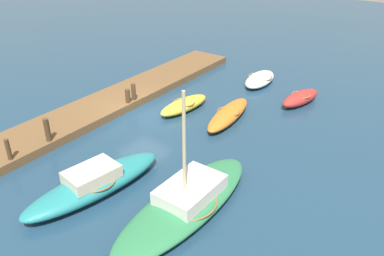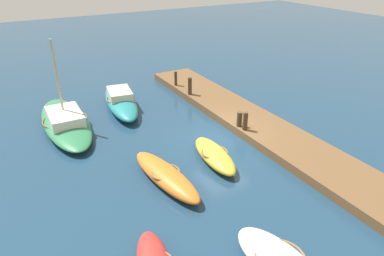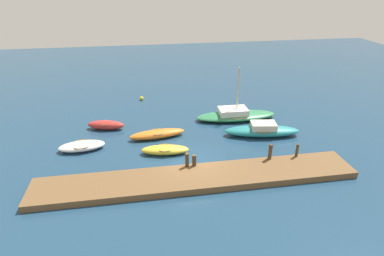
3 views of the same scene
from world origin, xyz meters
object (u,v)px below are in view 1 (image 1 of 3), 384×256
Objects in this scene: sailboat_green at (186,201)px; mooring_post_west at (134,92)px; rowboat_yellow at (184,105)px; dinghy_red at (300,98)px; mooring_post_mid_east at (47,130)px; motorboat_teal at (95,182)px; mooring_post_mid_west at (128,96)px; rowboat_white at (260,79)px; rowboat_orange at (228,114)px; mooring_post_east at (8,149)px.

sailboat_green is 9.53m from mooring_post_west.
mooring_post_west reaches higher than rowboat_yellow.
mooring_post_mid_east is at bearing -20.31° from dinghy_red.
rowboat_yellow is at bearing -159.60° from motorboat_teal.
mooring_post_mid_west reaches higher than motorboat_teal.
sailboat_green is (11.31, 0.19, 0.03)m from dinghy_red.
mooring_post_mid_east is (11.43, -7.53, 0.59)m from dinghy_red.
mooring_post_mid_west is at bearing 180.00° from mooring_post_mid_east.
dinghy_red reaches higher than rowboat_white.
rowboat_white is 3.59× the size of mooring_post_west.
dinghy_red is at bearing 146.61° from mooring_post_mid_east.
sailboat_green is at bearing 117.81° from motorboat_teal.
rowboat_orange reaches higher than rowboat_yellow.
rowboat_white is (-1.51, -3.33, -0.07)m from dinghy_red.
mooring_post_east is at bearing 0.00° from mooring_post_mid_east.
rowboat_yellow is (4.53, -4.93, -0.06)m from dinghy_red.
mooring_post_mid_west is at bearing -122.52° from sailboat_green.
sailboat_green is at bearing 105.01° from mooring_post_east.
dinghy_red is 3.36× the size of mooring_post_east.
mooring_post_mid_east is at bearing 180.00° from mooring_post_east.
mooring_post_west reaches higher than motorboat_teal.
rowboat_yellow is (6.04, -1.60, 0.01)m from rowboat_white.
mooring_post_mid_east reaches higher than dinghy_red.
dinghy_red is 0.44× the size of sailboat_green.
motorboat_teal is 1.79× the size of rowboat_white.
mooring_post_west is at bearing -57.96° from rowboat_yellow.
mooring_post_west is 1.01× the size of mooring_post_east.
sailboat_green is 9.20× the size of mooring_post_mid_west.
sailboat_green reaches higher than mooring_post_mid_west.
mooring_post_east is at bearing -21.10° from rowboat_white.
dinghy_red is 0.71× the size of rowboat_orange.
motorboat_teal reaches higher than rowboat_orange.
rowboat_yellow is 2.93m from mooring_post_west.
mooring_post_west is (1.21, -2.60, 0.58)m from rowboat_yellow.
mooring_post_west reaches higher than dinghy_red.
mooring_post_east reaches higher than rowboat_orange.
rowboat_white is 8.40m from mooring_post_west.
mooring_post_west is (-5.57, -7.72, 0.49)m from sailboat_green.
motorboat_teal is 0.85× the size of sailboat_green.
mooring_post_west is 7.64m from mooring_post_east.
mooring_post_mid_west is at bearing -49.94° from rowboat_yellow.
mooring_post_mid_east is at bearing -88.21° from sailboat_green.
dinghy_red is 2.92× the size of mooring_post_mid_east.
dinghy_red is at bearing 139.61° from rowboat_yellow.
mooring_post_east is (8.85, -2.60, 0.58)m from rowboat_yellow.
motorboat_teal is 3.71m from sailboat_green.
mooring_post_mid_west is (-6.29, -4.22, 0.35)m from motorboat_teal.
rowboat_yellow is 4.52× the size of mooring_post_mid_west.
dinghy_red is at bearing 150.61° from mooring_post_east.
rowboat_orange is 5.64m from mooring_post_mid_west.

